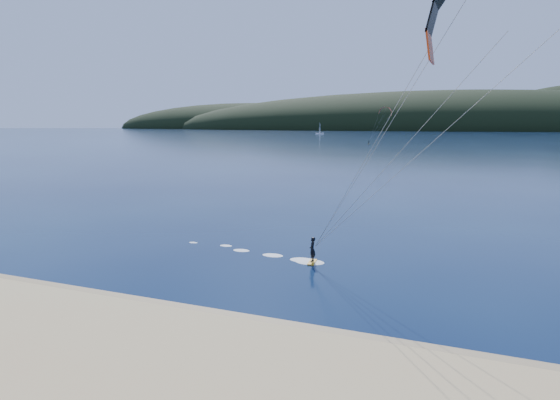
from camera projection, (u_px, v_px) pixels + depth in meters
name	position (u px, v px, depth m)	size (l,w,h in m)	color
ground	(86.00, 350.00, 19.89)	(1800.00, 1800.00, 0.00)	#061232
wet_sand	(154.00, 310.00, 24.00)	(220.00, 2.50, 0.10)	#927E55
headland	(473.00, 130.00, 700.70)	(1200.00, 310.00, 140.00)	black
kitesurfer_near	(489.00, 48.00, 20.69)	(24.86, 9.95, 16.98)	orange
kitesurfer_far	(385.00, 114.00, 214.97)	(11.09, 4.63, 15.56)	orange
sailboat	(320.00, 133.00, 428.10)	(7.21, 4.53, 10.07)	white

